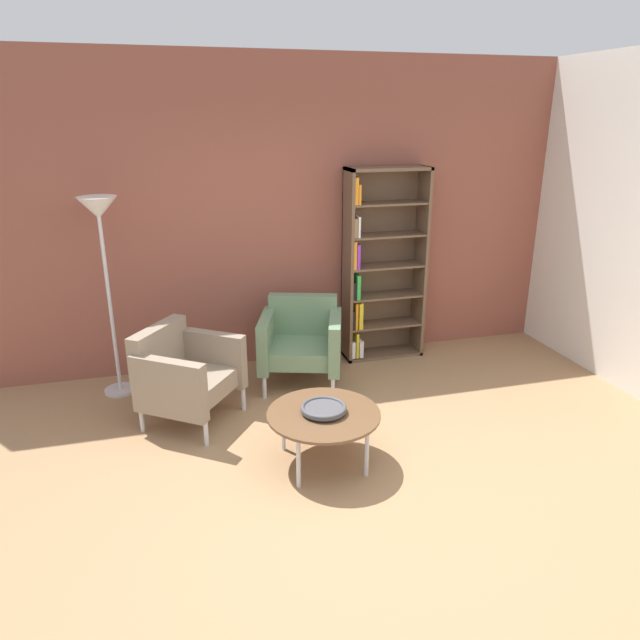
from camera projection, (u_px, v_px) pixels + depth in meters
The scene contains 8 objects.
ground_plane at pixel (361, 497), 3.83m from camera, with size 8.32×8.32×0.00m, color #9E7751.
brick_back_panel at pixel (281, 216), 5.58m from camera, with size 6.40×0.12×2.90m, color brown.
bookshelf_tall at pixel (378, 268), 5.80m from camera, with size 0.80×0.30×1.90m.
coffee_table_low at pixel (324, 416), 4.09m from camera, with size 0.80×0.80×0.40m.
decorative_bowl at pixel (324, 408), 4.07m from camera, with size 0.32×0.32×0.05m.
armchair_corner_red at pixel (185, 373), 4.67m from camera, with size 0.93×0.95×0.78m.
armchair_near_window at pixel (301, 340), 5.35m from camera, with size 0.88×0.84×0.78m.
floor_lamp_torchiere at pixel (101, 232), 4.81m from camera, with size 0.32×0.32×1.74m.
Camera 1 is at (-1.11, -3.04, 2.37)m, focal length 32.83 mm.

